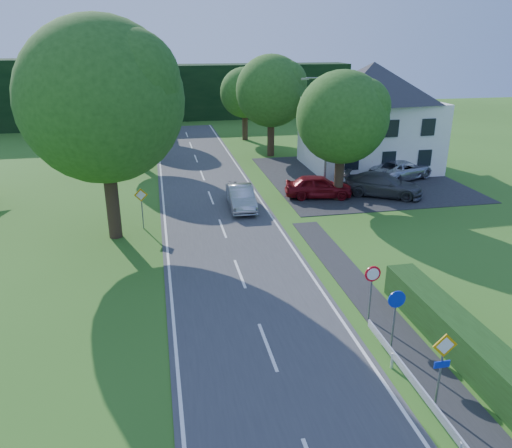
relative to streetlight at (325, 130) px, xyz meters
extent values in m
cube|color=#3C3C3F|center=(-8.06, -10.00, -4.44)|extent=(7.00, 80.00, 0.04)
cube|color=black|center=(3.94, 3.00, -4.44)|extent=(14.00, 16.00, 0.04)
cube|color=white|center=(-11.31, -10.00, -4.42)|extent=(0.12, 80.00, 0.01)
cube|color=white|center=(-4.81, -10.00, -4.42)|extent=(0.12, 80.00, 0.01)
cube|color=black|center=(-0.06, 36.00, -0.96)|extent=(30.00, 5.00, 7.00)
cube|color=white|center=(5.94, 6.00, -1.66)|extent=(10.00, 8.00, 5.60)
pyramid|color=#2A292F|center=(5.94, 6.00, 2.64)|extent=(10.60, 8.40, 3.00)
cylinder|color=slate|center=(0.14, 0.00, -0.46)|extent=(0.16, 0.16, 8.00)
cylinder|color=slate|center=(-0.66, 0.00, 3.44)|extent=(1.70, 0.10, 0.10)
cube|color=slate|center=(-1.56, 0.00, 3.39)|extent=(0.50, 0.18, 0.12)
cylinder|color=slate|center=(-3.76, -22.00, -3.26)|extent=(0.07, 0.07, 2.40)
cube|color=#D7990B|center=(-3.76, -22.03, -2.26)|extent=(0.78, 0.04, 0.78)
cube|color=white|center=(-3.76, -22.03, -2.26)|extent=(0.57, 0.05, 0.57)
cube|color=#0C27B8|center=(-3.76, -22.03, -2.91)|extent=(0.50, 0.04, 0.22)
cylinder|color=slate|center=(-3.76, -19.00, -3.36)|extent=(0.07, 0.07, 2.20)
cylinder|color=#0C27B8|center=(-3.76, -19.03, -2.41)|extent=(0.64, 0.04, 0.64)
cylinder|color=slate|center=(-3.76, -17.00, -3.36)|extent=(0.07, 0.07, 2.20)
cylinder|color=red|center=(-3.76, -17.03, -2.41)|extent=(0.64, 0.04, 0.64)
cylinder|color=white|center=(-3.76, -17.05, -2.41)|extent=(0.48, 0.04, 0.48)
cylinder|color=slate|center=(-12.56, -5.00, -3.36)|extent=(0.07, 0.07, 2.20)
cube|color=#D7990B|center=(-12.56, -5.03, -2.41)|extent=(0.78, 0.04, 0.78)
cube|color=white|center=(-12.56, -5.03, -2.41)|extent=(0.57, 0.05, 0.57)
imported|color=#AAABAF|center=(-6.38, -2.60, -3.69)|extent=(1.70, 4.49, 1.46)
imported|color=black|center=(-6.26, 1.05, -3.98)|extent=(1.13, 1.80, 0.89)
imported|color=maroon|center=(-0.75, -1.35, -3.64)|extent=(4.86, 2.65, 1.57)
imported|color=#434448|center=(3.76, -1.86, -3.64)|extent=(5.76, 4.64, 1.56)
imported|color=silver|center=(7.09, 1.91, -3.68)|extent=(5.93, 4.49, 1.50)
imported|color=red|center=(4.54, 2.79, -3.53)|extent=(2.18, 2.21, 1.79)
camera|label=1|loc=(-11.47, -32.86, 6.05)|focal=35.00mm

